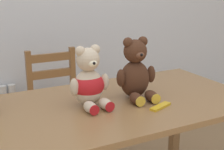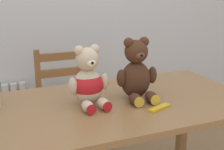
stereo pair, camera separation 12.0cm
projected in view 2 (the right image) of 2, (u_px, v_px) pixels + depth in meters
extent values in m
cylinder|color=silver|center=(8.00, 117.00, 2.65)|extent=(0.06, 0.06, 0.58)
cylinder|color=silver|center=(16.00, 116.00, 2.68)|extent=(0.06, 0.06, 0.58)
cylinder|color=silver|center=(25.00, 115.00, 2.71)|extent=(0.06, 0.06, 0.58)
cube|color=olive|center=(109.00, 106.00, 1.64)|extent=(1.57, 0.80, 0.03)
cube|color=olive|center=(182.00, 124.00, 2.33)|extent=(0.06, 0.06, 0.74)
cube|color=brown|center=(68.00, 111.00, 2.34)|extent=(0.38, 0.44, 0.03)
cube|color=brown|center=(99.00, 147.00, 2.29)|extent=(0.04, 0.04, 0.44)
cube|color=brown|center=(82.00, 100.00, 2.59)|extent=(0.04, 0.04, 0.91)
cube|color=brown|center=(40.00, 106.00, 2.46)|extent=(0.04, 0.04, 0.91)
cube|color=brown|center=(59.00, 56.00, 2.42)|extent=(0.30, 0.03, 0.06)
cube|color=brown|center=(60.00, 72.00, 2.45)|extent=(0.30, 0.03, 0.06)
ellipsoid|color=beige|center=(88.00, 87.00, 1.60)|extent=(0.16, 0.14, 0.19)
sphere|color=beige|center=(87.00, 59.00, 1.56)|extent=(0.12, 0.12, 0.12)
sphere|color=beige|center=(95.00, 49.00, 1.56)|extent=(0.05, 0.05, 0.05)
sphere|color=beige|center=(79.00, 50.00, 1.53)|extent=(0.05, 0.05, 0.05)
ellipsoid|color=white|center=(91.00, 63.00, 1.52)|extent=(0.05, 0.05, 0.04)
sphere|color=black|center=(92.00, 63.00, 1.50)|extent=(0.01, 0.01, 0.01)
ellipsoid|color=beige|center=(104.00, 82.00, 1.61)|extent=(0.05, 0.05, 0.09)
ellipsoid|color=beige|center=(73.00, 86.00, 1.54)|extent=(0.05, 0.05, 0.09)
ellipsoid|color=beige|center=(104.00, 104.00, 1.55)|extent=(0.06, 0.10, 0.06)
cylinder|color=red|center=(108.00, 107.00, 1.51)|extent=(0.05, 0.01, 0.05)
ellipsoid|color=beige|center=(88.00, 107.00, 1.51)|extent=(0.06, 0.10, 0.06)
cylinder|color=red|center=(91.00, 110.00, 1.47)|extent=(0.05, 0.01, 0.05)
ellipsoid|color=red|center=(88.00, 85.00, 1.59)|extent=(0.18, 0.15, 0.14)
ellipsoid|color=#472819|center=(136.00, 80.00, 1.70)|extent=(0.17, 0.15, 0.20)
sphere|color=#472819|center=(136.00, 52.00, 1.65)|extent=(0.13, 0.13, 0.13)
sphere|color=#472819|center=(144.00, 42.00, 1.65)|extent=(0.05, 0.05, 0.05)
sphere|color=#472819|center=(129.00, 43.00, 1.62)|extent=(0.05, 0.05, 0.05)
ellipsoid|color=brown|center=(140.00, 55.00, 1.61)|extent=(0.06, 0.05, 0.04)
sphere|color=black|center=(142.00, 55.00, 1.59)|extent=(0.02, 0.02, 0.02)
ellipsoid|color=#472819|center=(152.00, 75.00, 1.70)|extent=(0.05, 0.05, 0.10)
ellipsoid|color=#472819|center=(121.00, 78.00, 1.64)|extent=(0.05, 0.05, 0.10)
ellipsoid|color=#472819|center=(151.00, 97.00, 1.63)|extent=(0.07, 0.10, 0.06)
cylinder|color=gold|center=(156.00, 100.00, 1.59)|extent=(0.05, 0.01, 0.05)
ellipsoid|color=#472819|center=(135.00, 99.00, 1.60)|extent=(0.07, 0.10, 0.06)
cylinder|color=gold|center=(139.00, 102.00, 1.56)|extent=(0.05, 0.01, 0.05)
cube|color=gold|center=(159.00, 108.00, 1.56)|extent=(0.14, 0.08, 0.01)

